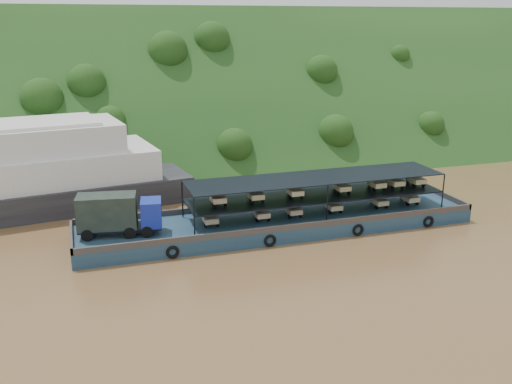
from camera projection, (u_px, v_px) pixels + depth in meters
name	position (u px, v px, depth m)	size (l,w,h in m)	color
ground	(289.00, 235.00, 49.27)	(160.00, 160.00, 0.00)	brown
hillside	(199.00, 149.00, 82.09)	(140.00, 28.00, 28.00)	#143613
cargo_barge	(267.00, 219.00, 49.81)	(35.00, 7.18, 4.56)	#15304C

